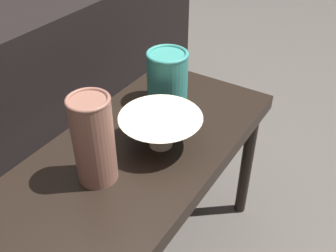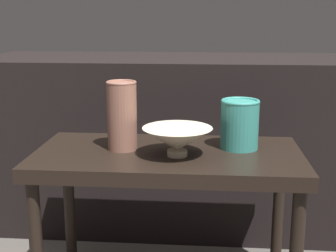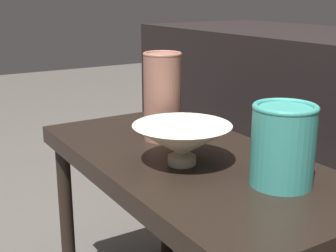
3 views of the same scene
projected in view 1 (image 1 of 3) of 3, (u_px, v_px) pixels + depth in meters
table at (141, 163)px, 0.96m from camera, size 0.76×0.38×0.45m
bowl at (161, 128)px, 0.90m from camera, size 0.19×0.19×0.08m
vase_textured_left at (93, 139)px, 0.78m from camera, size 0.09×0.09×0.20m
vase_colorful_right at (167, 76)px, 1.04m from camera, size 0.11×0.11×0.14m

